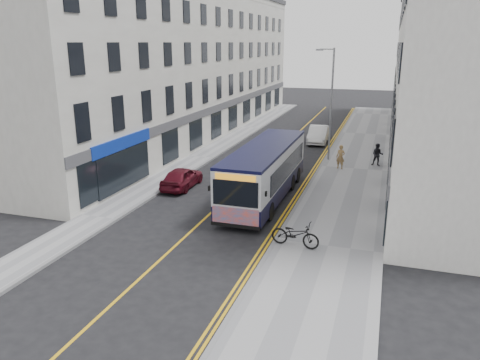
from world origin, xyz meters
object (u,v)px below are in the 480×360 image
Objects in this scene: pedestrian_far at (378,155)px; car_maroon at (182,177)px; car_white at (318,134)px; bicycle at (295,234)px; city_bus at (265,170)px; streetlamp at (330,101)px; pedestrian_near at (341,157)px.

pedestrian_far is 0.42× the size of car_maroon.
pedestrian_far is 0.36× the size of car_white.
bicycle is 22.13m from car_white.
city_bus is 16.09m from car_white.
streetlamp is at bearing -129.51° from car_maroon.
city_bus reaches higher than car_white.
pedestrian_far reaches higher than bicycle.
car_white reaches higher than bicycle.
car_maroon is at bearing -140.52° from pedestrian_far.
car_white is at bearing 13.52° from bicycle.
streetlamp reaches higher than city_bus.
bicycle is at bearing -64.08° from city_bus.
streetlamp is 5.01m from pedestrian_far.
car_white is at bearing 104.56° from streetlamp.
streetlamp is 0.77× the size of city_bus.
bicycle is at bearing -86.90° from car_white.
pedestrian_near is at bearing -144.43° from pedestrian_far.
city_bus is 6.65× the size of pedestrian_far.
city_bus is 6.42× the size of pedestrian_near.
city_bus is at bearing -102.34° from streetlamp.
pedestrian_near reaches higher than bicycle.
pedestrian_far is at bearing 46.59° from pedestrian_near.
city_bus is at bearing -94.87° from car_white.
streetlamp is at bearing 10.07° from bicycle.
bicycle is 0.47× the size of car_white.
car_maroon is (-7.37, -9.24, -3.75)m from streetlamp.
pedestrian_far is 13.81m from car_maroon.
pedestrian_far is at bearing -3.18° from bicycle.
streetlamp is at bearing -78.54° from car_white.
city_bus is 10.66m from pedestrian_far.
city_bus is at bearing -120.57° from pedestrian_far.
bicycle is at bearing 140.57° from car_maroon.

